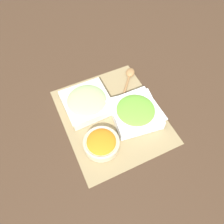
{
  "coord_description": "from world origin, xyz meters",
  "views": [
    {
      "loc": [
        -0.47,
        0.22,
        0.83
      ],
      "look_at": [
        0.0,
        0.0,
        0.03
      ],
      "focal_mm": 35.0,
      "sensor_mm": 36.0,
      "label": 1
    }
  ],
  "objects_px": {
    "cucumber_bowl": "(87,102)",
    "carrot_bowl": "(101,143)",
    "lettuce_bowl": "(135,112)",
    "wooden_spoon": "(129,75)"
  },
  "relations": [
    {
      "from": "cucumber_bowl",
      "to": "carrot_bowl",
      "type": "bearing_deg",
      "value": 174.09
    },
    {
      "from": "lettuce_bowl",
      "to": "wooden_spoon",
      "type": "height_order",
      "value": "lettuce_bowl"
    },
    {
      "from": "cucumber_bowl",
      "to": "carrot_bowl",
      "type": "relative_size",
      "value": 1.4
    },
    {
      "from": "lettuce_bowl",
      "to": "cucumber_bowl",
      "type": "relative_size",
      "value": 1.06
    },
    {
      "from": "cucumber_bowl",
      "to": "lettuce_bowl",
      "type": "bearing_deg",
      "value": -130.75
    },
    {
      "from": "lettuce_bowl",
      "to": "carrot_bowl",
      "type": "relative_size",
      "value": 1.49
    },
    {
      "from": "cucumber_bowl",
      "to": "carrot_bowl",
      "type": "distance_m",
      "value": 0.21
    },
    {
      "from": "wooden_spoon",
      "to": "lettuce_bowl",
      "type": "bearing_deg",
      "value": 158.13
    },
    {
      "from": "wooden_spoon",
      "to": "carrot_bowl",
      "type": "bearing_deg",
      "value": 135.92
    },
    {
      "from": "lettuce_bowl",
      "to": "wooden_spoon",
      "type": "relative_size",
      "value": 1.41
    }
  ]
}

